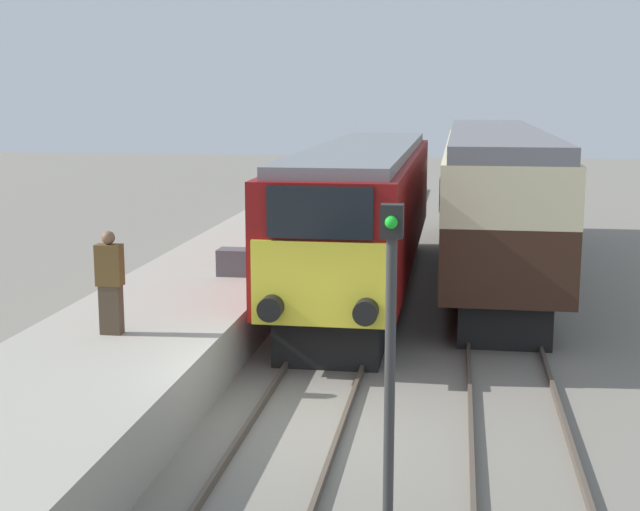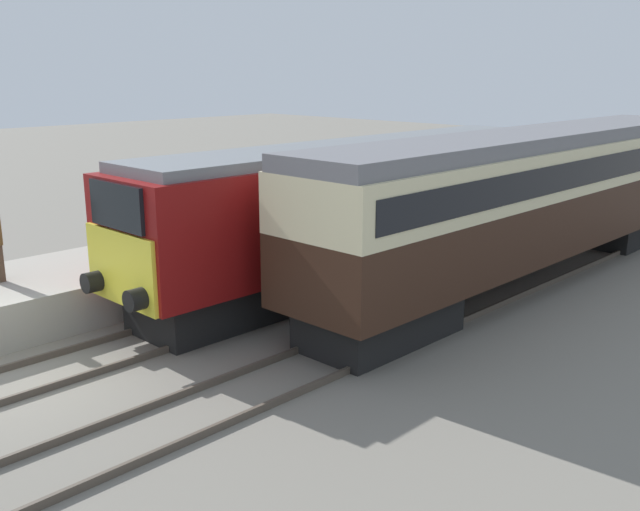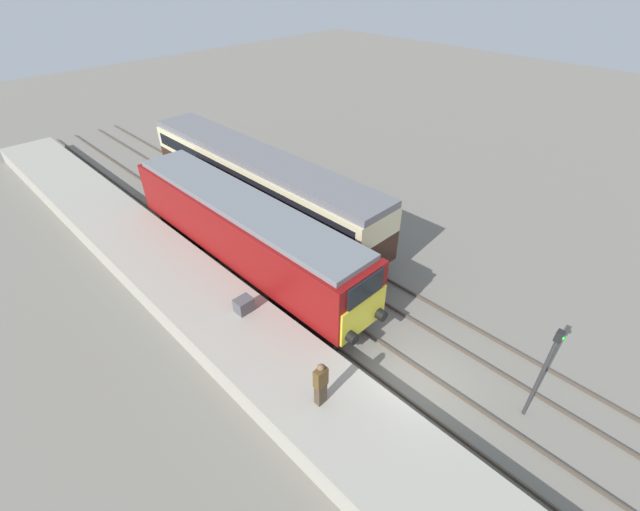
{
  "view_description": "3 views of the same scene",
  "coord_description": "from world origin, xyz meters",
  "px_view_note": "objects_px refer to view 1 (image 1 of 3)",
  "views": [
    {
      "loc": [
        2.38,
        -12.84,
        5.13
      ],
      "look_at": [
        0.0,
        2.48,
        2.28
      ],
      "focal_mm": 50.0,
      "sensor_mm": 36.0,
      "label": 1
    },
    {
      "loc": [
        12.61,
        -4.67,
        5.68
      ],
      "look_at": [
        1.7,
        6.48,
        1.6
      ],
      "focal_mm": 40.0,
      "sensor_mm": 36.0,
      "label": 2
    },
    {
      "loc": [
        -9.41,
        -4.72,
        12.99
      ],
      "look_at": [
        1.7,
        6.48,
        1.6
      ],
      "focal_mm": 24.0,
      "sensor_mm": 36.0,
      "label": 3
    }
  ],
  "objects_px": {
    "passenger_carriage": "(494,187)",
    "signal_post": "(390,350)",
    "person_on_platform": "(110,283)",
    "locomotive": "(364,210)",
    "luggage_crate": "(234,262)"
  },
  "relations": [
    {
      "from": "person_on_platform",
      "to": "signal_post",
      "type": "distance_m",
      "value": 6.99
    },
    {
      "from": "passenger_carriage",
      "to": "signal_post",
      "type": "distance_m",
      "value": 16.53
    },
    {
      "from": "person_on_platform",
      "to": "signal_post",
      "type": "bearing_deg",
      "value": -42.6
    },
    {
      "from": "locomotive",
      "to": "signal_post",
      "type": "bearing_deg",
      "value": -82.71
    },
    {
      "from": "passenger_carriage",
      "to": "locomotive",
      "type": "bearing_deg",
      "value": -137.16
    },
    {
      "from": "passenger_carriage",
      "to": "luggage_crate",
      "type": "bearing_deg",
      "value": -132.72
    },
    {
      "from": "person_on_platform",
      "to": "locomotive",
      "type": "bearing_deg",
      "value": 68.13
    },
    {
      "from": "signal_post",
      "to": "luggage_crate",
      "type": "distance_m",
      "value": 10.88
    },
    {
      "from": "passenger_carriage",
      "to": "person_on_platform",
      "type": "relative_size",
      "value": 9.58
    },
    {
      "from": "passenger_carriage",
      "to": "signal_post",
      "type": "xyz_separation_m",
      "value": [
        -1.7,
        -16.44,
        -0.13
      ]
    },
    {
      "from": "person_on_platform",
      "to": "passenger_carriage",
      "type": "bearing_deg",
      "value": 59.73
    },
    {
      "from": "person_on_platform",
      "to": "signal_post",
      "type": "xyz_separation_m",
      "value": [
        5.14,
        -4.72,
        0.42
      ]
    },
    {
      "from": "locomotive",
      "to": "signal_post",
      "type": "distance_m",
      "value": 13.4
    },
    {
      "from": "locomotive",
      "to": "passenger_carriage",
      "type": "bearing_deg",
      "value": 42.84
    },
    {
      "from": "locomotive",
      "to": "person_on_platform",
      "type": "bearing_deg",
      "value": -111.87
    }
  ]
}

